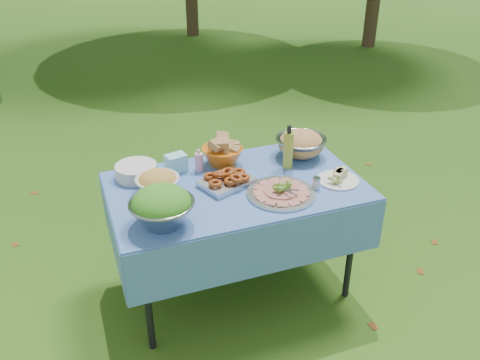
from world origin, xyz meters
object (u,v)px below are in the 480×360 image
at_px(salad_bowl, 162,207).
at_px(pasta_bowl_steel, 301,143).
at_px(oil_bottle, 288,147).
at_px(picnic_table, 236,238).
at_px(charcuterie_platter, 281,188).
at_px(bread_bowl, 222,152).
at_px(plate_stack, 136,171).

height_order(salad_bowl, pasta_bowl_steel, salad_bowl).
distance_m(salad_bowl, oil_bottle, 0.94).
relative_size(salad_bowl, oil_bottle, 1.18).
bearing_deg(picnic_table, charcuterie_platter, -43.36).
relative_size(salad_bowl, bread_bowl, 1.27).
distance_m(bread_bowl, charcuterie_platter, 0.51).
bearing_deg(pasta_bowl_steel, bread_bowl, 173.63).
bearing_deg(salad_bowl, bread_bowl, 47.09).
distance_m(picnic_table, oil_bottle, 0.65).
height_order(picnic_table, salad_bowl, salad_bowl).
bearing_deg(plate_stack, salad_bowl, -86.19).
relative_size(picnic_table, salad_bowl, 4.47).
bearing_deg(salad_bowl, oil_bottle, 22.59).
xyz_separation_m(picnic_table, plate_stack, (-0.53, 0.30, 0.42)).
bearing_deg(salad_bowl, charcuterie_platter, 5.62).
xyz_separation_m(salad_bowl, plate_stack, (-0.04, 0.55, -0.07)).
height_order(picnic_table, oil_bottle, oil_bottle).
height_order(charcuterie_platter, oil_bottle, oil_bottle).
height_order(plate_stack, oil_bottle, oil_bottle).
bearing_deg(pasta_bowl_steel, plate_stack, 175.97).
distance_m(salad_bowl, bread_bowl, 0.73).
bearing_deg(plate_stack, picnic_table, -29.41).
relative_size(picnic_table, bread_bowl, 5.66).
distance_m(pasta_bowl_steel, charcuterie_platter, 0.52).
distance_m(picnic_table, salad_bowl, 0.74).
distance_m(plate_stack, charcuterie_platter, 0.87).
height_order(salad_bowl, oil_bottle, oil_bottle).
relative_size(plate_stack, bread_bowl, 0.95).
bearing_deg(plate_stack, charcuterie_platter, -33.77).
bearing_deg(picnic_table, salad_bowl, -152.28).
bearing_deg(charcuterie_platter, salad_bowl, -174.38).
bearing_deg(charcuterie_platter, plate_stack, 146.23).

